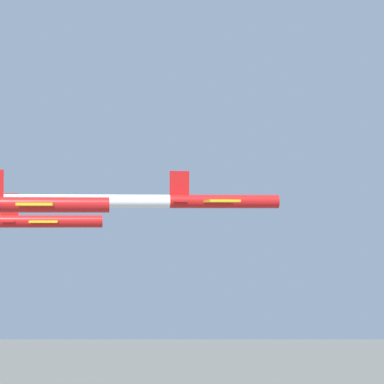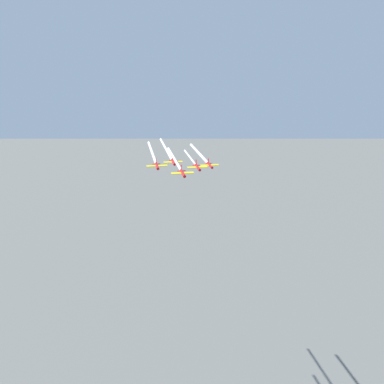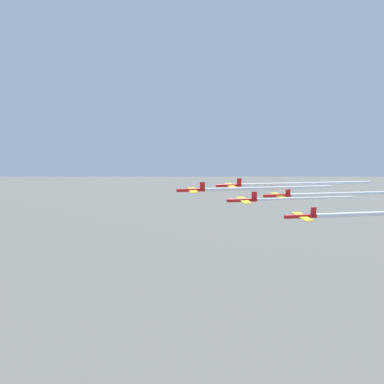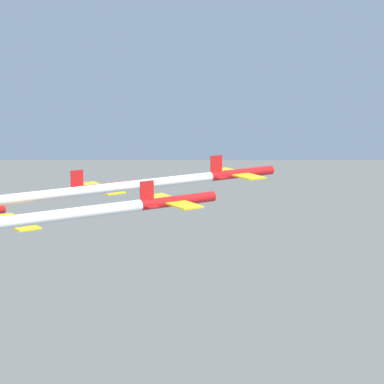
# 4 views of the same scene
# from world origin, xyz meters

# --- Properties ---
(jet_0) EXTENTS (8.79, 9.07, 3.04)m
(jet_0) POSITION_xyz_m (25.66, 33.04, 137.61)
(jet_0) COLOR red
(jet_1) EXTENTS (8.79, 9.07, 3.04)m
(jet_1) POSITION_xyz_m (21.02, 17.13, 135.93)
(jet_1) COLOR red
(jet_2) EXTENTS (8.79, 9.07, 3.04)m
(jet_2) POSITION_xyz_m (37.31, 21.25, 137.21)
(jet_2) COLOR red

